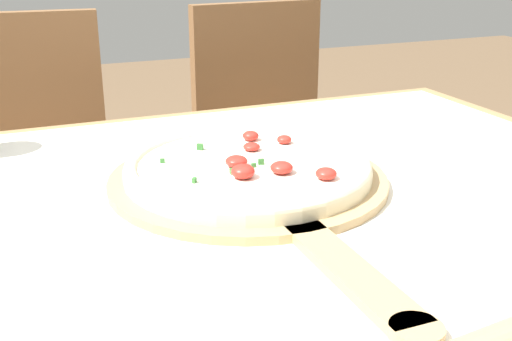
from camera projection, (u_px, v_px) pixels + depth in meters
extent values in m
cube|color=#A87F51|center=(306.00, 212.00, 0.86)|extent=(1.13, 1.01, 0.03)
cylinder|color=#A87F51|center=(406.00, 248.00, 1.56)|extent=(0.06, 0.06, 0.71)
cube|color=white|center=(306.00, 200.00, 0.86)|extent=(1.05, 0.93, 0.00)
cylinder|color=tan|center=(248.00, 180.00, 0.91)|extent=(0.39, 0.39, 0.01)
cube|color=tan|center=(350.00, 272.00, 0.66)|extent=(0.05, 0.23, 0.01)
cylinder|color=tan|center=(416.00, 332.00, 0.56)|extent=(0.05, 0.05, 0.01)
cylinder|color=beige|center=(248.00, 170.00, 0.90)|extent=(0.35, 0.35, 0.02)
torus|color=beige|center=(248.00, 165.00, 0.90)|extent=(0.35, 0.35, 0.02)
cylinder|color=white|center=(248.00, 164.00, 0.90)|extent=(0.31, 0.31, 0.00)
ellipsoid|color=red|center=(236.00, 161.00, 0.88)|extent=(0.03, 0.03, 0.02)
ellipsoid|color=red|center=(252.00, 147.00, 0.95)|extent=(0.03, 0.03, 0.01)
ellipsoid|color=red|center=(243.00, 171.00, 0.84)|extent=(0.03, 0.03, 0.02)
ellipsoid|color=red|center=(284.00, 139.00, 0.98)|extent=(0.02, 0.02, 0.01)
ellipsoid|color=red|center=(282.00, 168.00, 0.86)|extent=(0.03, 0.03, 0.02)
ellipsoid|color=red|center=(251.00, 136.00, 0.99)|extent=(0.03, 0.03, 0.01)
ellipsoid|color=red|center=(326.00, 174.00, 0.84)|extent=(0.03, 0.03, 0.02)
cube|color=#387533|center=(232.00, 171.00, 0.86)|extent=(0.00, 0.01, 0.01)
cube|color=#387533|center=(254.00, 165.00, 0.88)|extent=(0.01, 0.00, 0.01)
cube|color=#387533|center=(200.00, 147.00, 0.95)|extent=(0.01, 0.01, 0.01)
cube|color=#387533|center=(261.00, 162.00, 0.89)|extent=(0.01, 0.01, 0.01)
cube|color=#387533|center=(194.00, 180.00, 0.83)|extent=(0.01, 0.01, 0.01)
cube|color=#387533|center=(162.00, 161.00, 0.90)|extent=(0.01, 0.01, 0.01)
cube|color=brown|center=(35.00, 218.00, 1.49)|extent=(0.43, 0.43, 0.02)
cube|color=brown|center=(25.00, 103.00, 1.58)|extent=(0.38, 0.07, 0.44)
cylinder|color=brown|center=(120.00, 328.00, 1.48)|extent=(0.04, 0.04, 0.44)
cylinder|color=brown|center=(107.00, 264.00, 1.76)|extent=(0.04, 0.04, 0.44)
cube|color=brown|center=(287.00, 180.00, 1.72)|extent=(0.43, 0.43, 0.02)
cube|color=brown|center=(257.00, 82.00, 1.80)|extent=(0.38, 0.06, 0.44)
cylinder|color=brown|center=(260.00, 297.00, 1.60)|extent=(0.04, 0.04, 0.44)
cylinder|color=brown|center=(366.00, 269.00, 1.74)|extent=(0.04, 0.04, 0.44)
cylinder|color=brown|center=(211.00, 245.00, 1.87)|extent=(0.04, 0.04, 0.44)
cylinder|color=brown|center=(306.00, 224.00, 2.00)|extent=(0.04, 0.04, 0.44)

